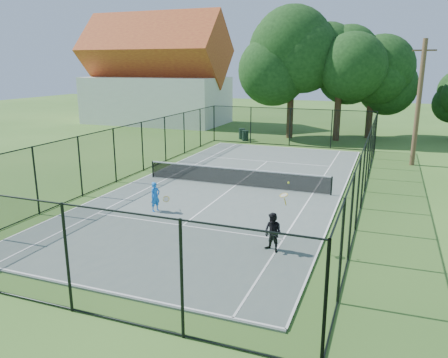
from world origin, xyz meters
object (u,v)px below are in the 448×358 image
(trash_bin_left, at_px, (242,134))
(player_black, at_px, (273,232))
(trash_bin_right, at_px, (245,136))
(player_blue, at_px, (155,197))
(utility_pole, at_px, (419,103))
(tennis_net, at_px, (236,176))

(trash_bin_left, distance_m, player_black, 23.91)
(trash_bin_right, relative_size, player_black, 0.37)
(player_black, bearing_deg, player_blue, 158.27)
(trash_bin_right, bearing_deg, utility_pole, -21.07)
(tennis_net, distance_m, utility_pole, 13.16)
(utility_pole, bearing_deg, tennis_net, -134.91)
(player_blue, xyz_separation_m, player_black, (5.89, -2.35, 0.04))
(trash_bin_right, height_order, player_blue, player_blue)
(tennis_net, xyz_separation_m, player_blue, (-1.89, -5.19, 0.13))
(utility_pole, bearing_deg, trash_bin_left, 156.95)
(tennis_net, height_order, trash_bin_left, tennis_net)
(player_blue, bearing_deg, player_black, -21.73)
(tennis_net, height_order, player_blue, player_blue)
(trash_bin_left, bearing_deg, trash_bin_right, -54.01)
(trash_bin_right, bearing_deg, player_black, -69.53)
(trash_bin_right, distance_m, utility_pole, 14.39)
(player_blue, relative_size, player_black, 0.54)
(tennis_net, distance_m, trash_bin_left, 15.47)
(utility_pole, bearing_deg, trash_bin_right, 158.93)
(tennis_net, height_order, player_black, player_black)
(utility_pole, height_order, player_black, utility_pole)
(trash_bin_left, height_order, player_black, player_black)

